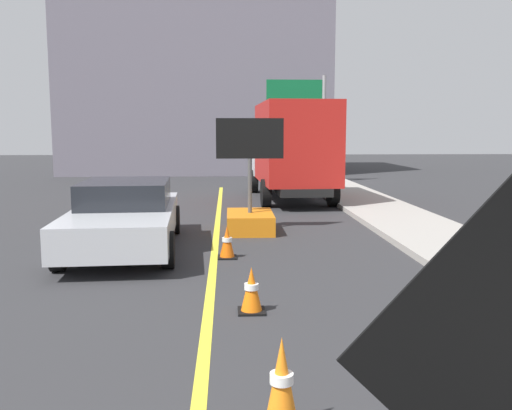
% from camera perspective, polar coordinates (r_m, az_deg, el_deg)
% --- Properties ---
extents(lane_center_stripe, '(0.14, 36.00, 0.01)m').
position_cam_1_polar(lane_center_stripe, '(6.30, -5.33, -14.52)').
color(lane_center_stripe, yellow).
rests_on(lane_center_stripe, ground).
extents(arrow_board_trailer, '(1.60, 1.81, 2.70)m').
position_cam_1_polar(arrow_board_trailer, '(13.28, -0.63, -0.66)').
color(arrow_board_trailer, orange).
rests_on(arrow_board_trailer, ground).
extents(box_truck, '(2.66, 6.89, 3.34)m').
position_cam_1_polar(box_truck, '(19.42, 3.65, 5.84)').
color(box_truck, black).
rests_on(box_truck, ground).
extents(pickup_car, '(2.31, 5.25, 1.38)m').
position_cam_1_polar(pickup_car, '(11.53, -13.33, -1.01)').
color(pickup_car, silver).
rests_on(pickup_car, ground).
extents(highway_guide_sign, '(2.79, 0.18, 5.00)m').
position_cam_1_polar(highway_guide_sign, '(26.24, 5.32, 9.77)').
color(highway_guide_sign, gray).
rests_on(highway_guide_sign, ground).
extents(far_building_block, '(15.11, 8.92, 10.48)m').
position_cam_1_polar(far_building_block, '(34.64, -6.01, 12.22)').
color(far_building_block, slate).
rests_on(far_building_block, ground).
extents(traffic_cone_near_sign, '(0.36, 0.36, 0.78)m').
position_cam_1_polar(traffic_cone_near_sign, '(4.58, 2.66, -18.09)').
color(traffic_cone_near_sign, black).
rests_on(traffic_cone_near_sign, ground).
extents(traffic_cone_mid_lane, '(0.36, 0.36, 0.61)m').
position_cam_1_polar(traffic_cone_mid_lane, '(7.36, -0.47, -8.79)').
color(traffic_cone_mid_lane, black).
rests_on(traffic_cone_mid_lane, ground).
extents(traffic_cone_far_lane, '(0.36, 0.36, 0.62)m').
position_cam_1_polar(traffic_cone_far_lane, '(10.46, -3.01, -3.86)').
color(traffic_cone_far_lane, black).
rests_on(traffic_cone_far_lane, ground).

